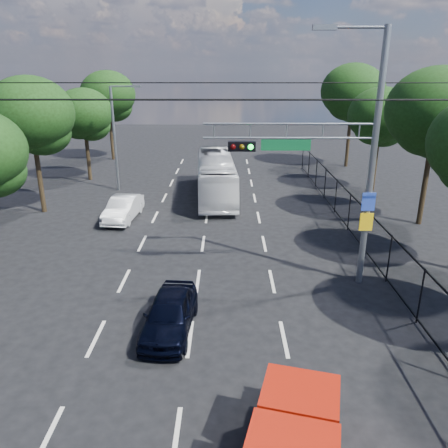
{
  "coord_description": "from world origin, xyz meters",
  "views": [
    {
      "loc": [
        1.17,
        -7.84,
        8.12
      ],
      "look_at": [
        1.06,
        7.03,
        2.8
      ],
      "focal_mm": 35.0,
      "sensor_mm": 36.0,
      "label": 1
    }
  ],
  "objects_px": {
    "signal_mast": "(340,152)",
    "white_van": "(123,208)",
    "navy_hatchback": "(170,313)",
    "white_bus": "(216,176)"
  },
  "relations": [
    {
      "from": "white_bus",
      "to": "white_van",
      "type": "height_order",
      "value": "white_bus"
    },
    {
      "from": "navy_hatchback",
      "to": "signal_mast",
      "type": "bearing_deg",
      "value": 34.72
    },
    {
      "from": "navy_hatchback",
      "to": "white_van",
      "type": "xyz_separation_m",
      "value": [
        -4.03,
        11.16,
        0.01
      ]
    },
    {
      "from": "white_bus",
      "to": "white_van",
      "type": "xyz_separation_m",
      "value": [
        -5.12,
        -4.75,
        -0.72
      ]
    },
    {
      "from": "navy_hatchback",
      "to": "white_bus",
      "type": "relative_size",
      "value": 0.38
    },
    {
      "from": "signal_mast",
      "to": "navy_hatchback",
      "type": "height_order",
      "value": "signal_mast"
    },
    {
      "from": "signal_mast",
      "to": "white_van",
      "type": "distance_m",
      "value": 13.38
    },
    {
      "from": "signal_mast",
      "to": "white_van",
      "type": "height_order",
      "value": "signal_mast"
    },
    {
      "from": "signal_mast",
      "to": "navy_hatchback",
      "type": "xyz_separation_m",
      "value": [
        -5.96,
        -3.54,
        -4.6
      ]
    },
    {
      "from": "white_bus",
      "to": "navy_hatchback",
      "type": "bearing_deg",
      "value": -97.38
    }
  ]
}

